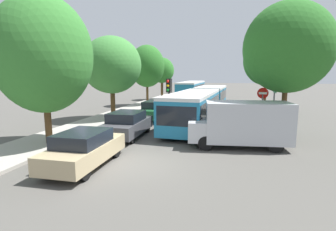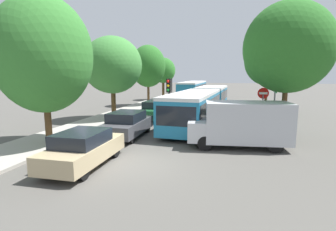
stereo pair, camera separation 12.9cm
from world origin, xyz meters
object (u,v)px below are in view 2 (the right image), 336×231
at_px(articulated_bus, 203,102).
at_px(queued_car_graphite, 127,124).
at_px(city_bus_rear, 193,89).
at_px(tree_left_distant, 163,70).
at_px(queued_car_silver, 170,104).
at_px(tree_left_far, 148,67).
at_px(tree_right_near, 289,50).
at_px(tree_right_mid, 268,61).
at_px(no_entry_sign, 263,102).
at_px(tree_left_mid, 112,65).
at_px(queued_car_tan, 83,148).
at_px(tree_left_near, 43,55).
at_px(queued_car_green, 157,110).
at_px(white_van, 242,123).
at_px(direction_sign_post, 275,91).
at_px(traffic_light, 169,92).

distance_m(articulated_bus, queued_car_graphite, 8.08).
xyz_separation_m(city_bus_rear, tree_left_distant, (-3.73, -3.65, 2.71)).
xyz_separation_m(queued_car_silver, tree_left_far, (-3.52, 3.67, 3.73)).
bearing_deg(tree_left_distant, tree_right_near, -59.10).
relative_size(tree_left_distant, tree_right_mid, 0.81).
distance_m(no_entry_sign, tree_left_mid, 11.70).
height_order(queued_car_tan, queued_car_graphite, queued_car_graphite).
relative_size(tree_left_near, tree_right_near, 1.01).
bearing_deg(tree_left_far, tree_right_mid, -12.25).
bearing_deg(queued_car_tan, tree_right_near, -53.79).
height_order(no_entry_sign, tree_left_distant, tree_left_distant).
distance_m(queued_car_green, tree_right_near, 10.82).
height_order(city_bus_rear, queued_car_silver, city_bus_rear).
distance_m(queued_car_graphite, no_entry_sign, 8.75).
height_order(queued_car_silver, white_van, white_van).
bearing_deg(queued_car_tan, tree_left_near, 54.77).
distance_m(direction_sign_post, tree_left_near, 14.03).
relative_size(queued_car_tan, tree_left_distant, 0.70).
bearing_deg(queued_car_tan, white_van, -55.50).
bearing_deg(tree_left_far, tree_left_distant, 89.88).
relative_size(no_entry_sign, tree_left_near, 0.37).
bearing_deg(tree_left_near, queued_car_silver, 77.19).
distance_m(city_bus_rear, tree_right_mid, 16.49).
bearing_deg(articulated_bus, tree_right_mid, 137.30).
distance_m(city_bus_rear, queued_car_silver, 14.34).
xyz_separation_m(city_bus_rear, tree_left_mid, (-3.52, -20.37, 2.92)).
bearing_deg(queued_car_graphite, tree_left_distant, 8.81).
bearing_deg(city_bus_rear, queued_car_tan, -178.49).
height_order(queued_car_tan, white_van, white_van).
bearing_deg(articulated_bus, queued_car_tan, -12.01).
height_order(direction_sign_post, tree_left_far, tree_left_far).
xyz_separation_m(city_bus_rear, queued_car_green, (-0.08, -19.67, -0.68)).
xyz_separation_m(city_bus_rear, queued_car_silver, (-0.22, -14.32, -0.74)).
xyz_separation_m(articulated_bus, queued_car_graphite, (-3.66, -7.17, -0.65)).
distance_m(city_bus_rear, no_entry_sign, 23.49).
bearing_deg(no_entry_sign, queued_car_tan, -41.60).
bearing_deg(tree_left_near, tree_left_far, 91.03).
distance_m(city_bus_rear, queued_car_tan, 30.83).
relative_size(city_bus_rear, tree_left_far, 1.69).
distance_m(traffic_light, tree_right_near, 7.38).
xyz_separation_m(direction_sign_post, tree_right_mid, (0.37, 8.02, 2.29)).
height_order(queued_car_silver, tree_left_far, tree_left_far).
height_order(queued_car_silver, tree_left_mid, tree_left_mid).
distance_m(articulated_bus, tree_right_mid, 8.24).
xyz_separation_m(traffic_light, tree_left_near, (-5.25, -5.09, 2.14)).
height_order(tree_left_far, tree_right_mid, tree_right_mid).
xyz_separation_m(queued_car_tan, queued_car_green, (-0.16, 11.15, 0.05)).
bearing_deg(tree_left_distant, queued_car_silver, -71.84).
bearing_deg(queued_car_graphite, no_entry_sign, -66.06).
relative_size(white_van, tree_right_mid, 0.71).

